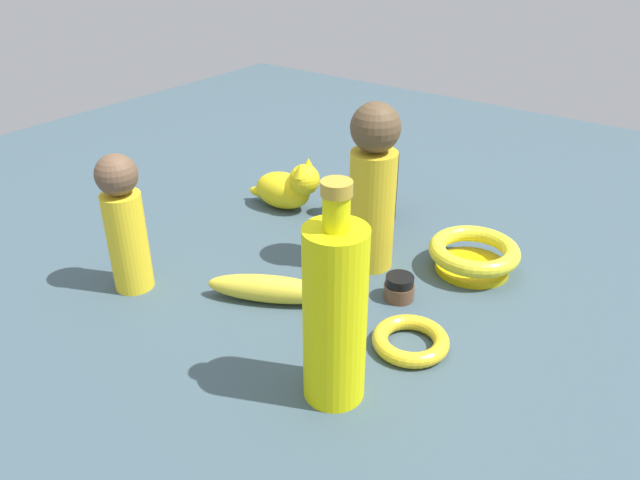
{
  "coord_description": "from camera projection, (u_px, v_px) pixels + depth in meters",
  "views": [
    {
      "loc": [
        -0.64,
        -0.48,
        0.49
      ],
      "look_at": [
        0.0,
        0.0,
        0.05
      ],
      "focal_mm": 34.24,
      "sensor_mm": 36.0,
      "label": 1
    }
  ],
  "objects": [
    {
      "name": "person_figure_adult",
      "position": [
        125.0,
        223.0,
        0.85
      ],
      "size": [
        0.08,
        0.08,
        0.21
      ],
      "color": "yellow",
      "rests_on": "ground"
    },
    {
      "name": "banana",
      "position": [
        270.0,
        289.0,
        0.85
      ],
      "size": [
        0.12,
        0.18,
        0.04
      ],
      "primitive_type": "ellipsoid",
      "rotation": [
        0.0,
        0.0,
        2.04
      ],
      "color": "gold",
      "rests_on": "ground"
    },
    {
      "name": "ground",
      "position": [
        320.0,
        270.0,
        0.94
      ],
      "size": [
        2.0,
        2.0,
        0.0
      ],
      "primitive_type": "plane",
      "color": "#384C56"
    },
    {
      "name": "bottle_short",
      "position": [
        377.0,
        183.0,
        1.06
      ],
      "size": [
        0.07,
        0.07,
        0.18
      ],
      "color": "black",
      "rests_on": "ground"
    },
    {
      "name": "bangle",
      "position": [
        410.0,
        340.0,
        0.77
      ],
      "size": [
        0.1,
        0.1,
        0.02
      ],
      "primitive_type": "torus",
      "color": "gold",
      "rests_on": "ground"
    },
    {
      "name": "bottle_tall",
      "position": [
        335.0,
        313.0,
        0.65
      ],
      "size": [
        0.07,
        0.07,
        0.26
      ],
      "color": "yellow",
      "rests_on": "ground"
    },
    {
      "name": "nail_polish_jar",
      "position": [
        399.0,
        288.0,
        0.86
      ],
      "size": [
        0.04,
        0.04,
        0.04
      ],
      "color": "brown",
      "rests_on": "ground"
    },
    {
      "name": "cat_figurine",
      "position": [
        288.0,
        187.0,
        1.11
      ],
      "size": [
        0.08,
        0.15,
        0.1
      ],
      "color": "yellow",
      "rests_on": "ground"
    },
    {
      "name": "bowl",
      "position": [
        474.0,
        254.0,
        0.92
      ],
      "size": [
        0.14,
        0.14,
        0.05
      ],
      "color": "gold",
      "rests_on": "ground"
    },
    {
      "name": "person_figure_child",
      "position": [
        373.0,
        187.0,
        0.89
      ],
      "size": [
        0.1,
        0.1,
        0.26
      ],
      "color": "gold",
      "rests_on": "ground"
    }
  ]
}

